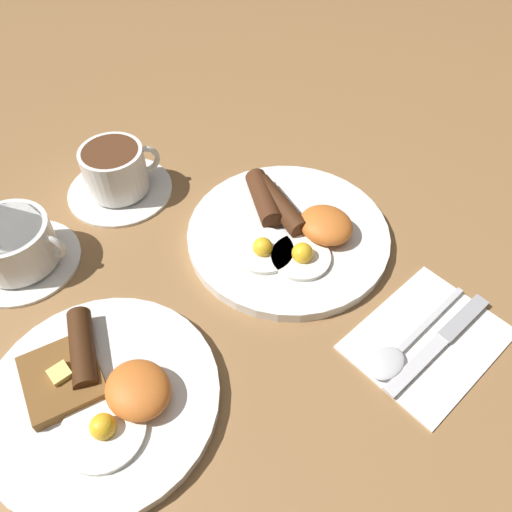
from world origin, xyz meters
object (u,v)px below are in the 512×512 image
Objects in this scene: breakfast_plate_far at (102,394)px; knife at (444,338)px; spoon at (396,353)px; breakfast_plate_near at (290,231)px; teacup_near at (117,174)px; teacup_far at (16,247)px.

breakfast_plate_far reaches higher than knife.
breakfast_plate_far is 1.42× the size of spoon.
breakfast_plate_far is 1.36× the size of knife.
breakfast_plate_near is at bearing -101.45° from spoon.
teacup_near is at bearing 20.29° from breakfast_plate_near.
spoon is (-0.20, 0.06, -0.00)m from breakfast_plate_near.
teacup_far reaches higher than breakfast_plate_far.
knife is 0.06m from spoon.
breakfast_plate_near is 1.83× the size of teacup_far.
breakfast_plate_near is at bearing -90.33° from breakfast_plate_far.
teacup_far reaches higher than knife.
breakfast_plate_near is 1.78× the size of teacup_near.
knife is (-0.23, -0.30, -0.01)m from breakfast_plate_far.
breakfast_plate_far is 1.62× the size of teacup_near.
teacup_near reaches higher than breakfast_plate_far.
breakfast_plate_near is 1.09× the size of breakfast_plate_far.
breakfast_plate_near is 1.48× the size of knife.
knife is (-0.47, -0.08, -0.03)m from teacup_near.
teacup_near reaches higher than knife.
breakfast_plate_far is 0.32m from spoon.
teacup_far is at bearing -11.86° from breakfast_plate_far.
breakfast_plate_near is 0.31m from breakfast_plate_far.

